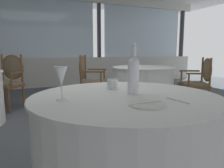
{
  "coord_description": "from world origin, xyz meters",
  "views": [
    {
      "loc": [
        -0.7,
        -2.88,
        1.03
      ],
      "look_at": [
        -0.18,
        -1.65,
        0.83
      ],
      "focal_mm": 34.55,
      "sensor_mm": 36.0,
      "label": 1
    }
  ],
  "objects": [
    {
      "name": "background_table_1",
      "position": [
        1.34,
        0.46,
        0.38
      ],
      "size": [
        1.12,
        1.12,
        0.76
      ],
      "color": "white",
      "rests_on": "ground_plane"
    },
    {
      "name": "dining_chair_0_0",
      "position": [
        -0.9,
        1.38,
        0.57
      ],
      "size": [
        0.66,
        0.64,
        0.98
      ],
      "rotation": [
        0.0,
        0.0,
        4.09
      ],
      "color": "brown",
      "rests_on": "ground_plane"
    },
    {
      "name": "window_wall_far",
      "position": [
        -0.0,
        3.6,
        1.09
      ],
      "size": [
        10.32,
        0.14,
        2.74
      ],
      "color": "beige",
      "rests_on": "ground_plane"
    },
    {
      "name": "dining_chair_1_0",
      "position": [
        0.46,
        0.92,
        0.56
      ],
      "size": [
        0.62,
        0.65,
        0.97
      ],
      "rotation": [
        0.0,
        0.0,
        5.8
      ],
      "color": "brown",
      "rests_on": "ground_plane"
    },
    {
      "name": "water_tumbler",
      "position": [
        -0.08,
        -1.43,
        0.79
      ],
      "size": [
        0.08,
        0.08,
        0.07
      ],
      "primitive_type": "cylinder",
      "color": "white",
      "rests_on": "foreground_table"
    },
    {
      "name": "dining_chair_1_1",
      "position": [
        2.21,
        0.01,
        0.54
      ],
      "size": [
        0.62,
        0.65,
        0.93
      ],
      "rotation": [
        0.0,
        0.0,
        8.95
      ],
      "color": "brown",
      "rests_on": "ground_plane"
    },
    {
      "name": "butter_knife",
      "position": [
        -0.1,
        -1.95,
        0.77
      ],
      "size": [
        0.18,
        0.03,
        0.0
      ],
      "primitive_type": "cube",
      "rotation": [
        0.0,
        0.0,
        0.05
      ],
      "color": "silver",
      "rests_on": "foreground_table"
    },
    {
      "name": "ground_plane",
      "position": [
        0.0,
        0.0,
        0.0
      ],
      "size": [
        13.41,
        13.41,
        0.0
      ],
      "primitive_type": "plane",
      "color": "#4C5156"
    },
    {
      "name": "wine_glass",
      "position": [
        -0.49,
        -1.66,
        0.89
      ],
      "size": [
        0.07,
        0.07,
        0.19
      ],
      "color": "white",
      "rests_on": "foreground_table"
    },
    {
      "name": "water_bottle",
      "position": [
        -0.02,
        -1.64,
        0.89
      ],
      "size": [
        0.07,
        0.07,
        0.33
      ],
      "color": "white",
      "rests_on": "foreground_table"
    },
    {
      "name": "dinner_fork",
      "position": [
        0.11,
        -1.93,
        0.76
      ],
      "size": [
        0.04,
        0.17,
        0.0
      ],
      "primitive_type": "cube",
      "rotation": [
        0.0,
        0.0,
        1.68
      ],
      "color": "silver",
      "rests_on": "foreground_table"
    },
    {
      "name": "side_plate",
      "position": [
        -0.1,
        -1.95,
        0.76
      ],
      "size": [
        0.2,
        0.2,
        0.01
      ],
      "primitive_type": "cylinder",
      "color": "silver",
      "rests_on": "foreground_table"
    },
    {
      "name": "foreground_table",
      "position": [
        -0.09,
        -1.67,
        0.38
      ],
      "size": [
        1.21,
        1.21,
        0.76
      ],
      "color": "white",
      "rests_on": "ground_plane"
    }
  ]
}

